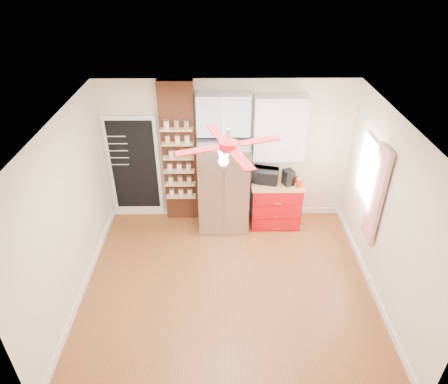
{
  "coord_description": "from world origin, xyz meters",
  "views": [
    {
      "loc": [
        -0.1,
        -4.55,
        4.59
      ],
      "look_at": [
        -0.05,
        0.9,
        1.18
      ],
      "focal_mm": 32.0,
      "sensor_mm": 36.0,
      "label": 1
    }
  ],
  "objects_px": {
    "red_cabinet": "(275,203)",
    "ceiling_fan": "(229,146)",
    "fridge": "(224,185)",
    "canister_left": "(299,183)",
    "coffee_maker": "(288,177)",
    "pantry_jar_oats": "(171,154)",
    "toaster_oven": "(265,176)"
  },
  "relations": [
    {
      "from": "fridge",
      "to": "coffee_maker",
      "type": "height_order",
      "value": "fridge"
    },
    {
      "from": "fridge",
      "to": "canister_left",
      "type": "distance_m",
      "value": 1.35
    },
    {
      "from": "red_cabinet",
      "to": "ceiling_fan",
      "type": "bearing_deg",
      "value": -118.71
    },
    {
      "from": "red_cabinet",
      "to": "toaster_oven",
      "type": "relative_size",
      "value": 2.08
    },
    {
      "from": "fridge",
      "to": "red_cabinet",
      "type": "bearing_deg",
      "value": 2.95
    },
    {
      "from": "red_cabinet",
      "to": "toaster_oven",
      "type": "xyz_separation_m",
      "value": [
        -0.22,
        0.02,
        0.57
      ]
    },
    {
      "from": "ceiling_fan",
      "to": "toaster_oven",
      "type": "height_order",
      "value": "ceiling_fan"
    },
    {
      "from": "canister_left",
      "to": "pantry_jar_oats",
      "type": "xyz_separation_m",
      "value": [
        -2.26,
        0.25,
        0.46
      ]
    },
    {
      "from": "fridge",
      "to": "ceiling_fan",
      "type": "distance_m",
      "value": 2.25
    },
    {
      "from": "red_cabinet",
      "to": "pantry_jar_oats",
      "type": "xyz_separation_m",
      "value": [
        -1.89,
        0.07,
        0.99
      ]
    },
    {
      "from": "fridge",
      "to": "canister_left",
      "type": "bearing_deg",
      "value": -5.46
    },
    {
      "from": "fridge",
      "to": "red_cabinet",
      "type": "height_order",
      "value": "fridge"
    },
    {
      "from": "red_cabinet",
      "to": "canister_left",
      "type": "bearing_deg",
      "value": -25.7
    },
    {
      "from": "fridge",
      "to": "red_cabinet",
      "type": "relative_size",
      "value": 1.86
    },
    {
      "from": "ceiling_fan",
      "to": "canister_left",
      "type": "relative_size",
      "value": 8.97
    },
    {
      "from": "ceiling_fan",
      "to": "canister_left",
      "type": "distance_m",
      "value": 2.45
    },
    {
      "from": "red_cabinet",
      "to": "ceiling_fan",
      "type": "xyz_separation_m",
      "value": [
        -0.92,
        -1.68,
        1.97
      ]
    },
    {
      "from": "pantry_jar_oats",
      "to": "coffee_maker",
      "type": "bearing_deg",
      "value": -4.13
    },
    {
      "from": "coffee_maker",
      "to": "canister_left",
      "type": "xyz_separation_m",
      "value": [
        0.19,
        -0.1,
        -0.06
      ]
    },
    {
      "from": "ceiling_fan",
      "to": "toaster_oven",
      "type": "xyz_separation_m",
      "value": [
        0.7,
        1.7,
        -1.4
      ]
    },
    {
      "from": "canister_left",
      "to": "ceiling_fan",
      "type": "bearing_deg",
      "value": -130.66
    },
    {
      "from": "canister_left",
      "to": "toaster_oven",
      "type": "bearing_deg",
      "value": 161.36
    },
    {
      "from": "fridge",
      "to": "canister_left",
      "type": "relative_size",
      "value": 11.22
    },
    {
      "from": "coffee_maker",
      "to": "pantry_jar_oats",
      "type": "height_order",
      "value": "pantry_jar_oats"
    },
    {
      "from": "pantry_jar_oats",
      "to": "red_cabinet",
      "type": "bearing_deg",
      "value": -2.13
    },
    {
      "from": "canister_left",
      "to": "pantry_jar_oats",
      "type": "height_order",
      "value": "pantry_jar_oats"
    },
    {
      "from": "coffee_maker",
      "to": "pantry_jar_oats",
      "type": "xyz_separation_m",
      "value": [
        -2.08,
        0.15,
        0.39
      ]
    },
    {
      "from": "ceiling_fan",
      "to": "coffee_maker",
      "type": "xyz_separation_m",
      "value": [
        1.1,
        1.6,
        -1.38
      ]
    },
    {
      "from": "toaster_oven",
      "to": "pantry_jar_oats",
      "type": "height_order",
      "value": "pantry_jar_oats"
    },
    {
      "from": "fridge",
      "to": "coffee_maker",
      "type": "relative_size",
      "value": 6.12
    },
    {
      "from": "fridge",
      "to": "ceiling_fan",
      "type": "bearing_deg",
      "value": -88.24
    },
    {
      "from": "coffee_maker",
      "to": "red_cabinet",
      "type": "bearing_deg",
      "value": 133.06
    }
  ]
}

